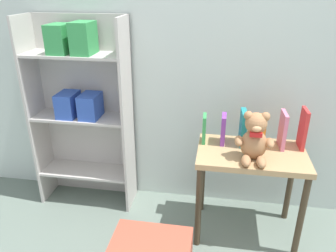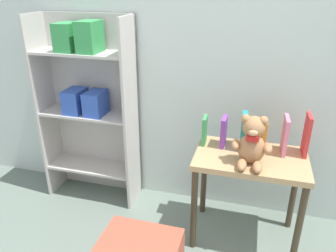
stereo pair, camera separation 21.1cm
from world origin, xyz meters
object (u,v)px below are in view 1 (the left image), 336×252
bookshelf_side (82,102)px  book_standing_green (204,129)px  book_standing_orange (262,131)px  book_standing_teal (243,128)px  book_standing_red (303,129)px  display_table (250,165)px  teddy_bear (255,138)px  book_standing_purple (223,129)px  book_standing_pink (283,130)px

bookshelf_side → book_standing_green: bookshelf_side is taller
book_standing_orange → book_standing_teal: bearing=-179.0°
book_standing_green → book_standing_red: size_ratio=0.72×
bookshelf_side → book_standing_orange: bearing=-5.2°
display_table → teddy_bear: bearing=-93.0°
book_standing_purple → bookshelf_side: bearing=174.4°
book_standing_green → teddy_bear: bearing=-33.7°
bookshelf_side → book_standing_red: size_ratio=5.43×
display_table → book_standing_teal: bearing=121.7°
display_table → book_standing_green: (-0.31, 0.10, 0.19)m
display_table → book_standing_green: book_standing_green is taller
bookshelf_side → book_standing_pink: 1.38m
book_standing_purple → book_standing_orange: (0.24, 0.01, 0.00)m
book_standing_purple → book_standing_pink: size_ratio=0.83×
bookshelf_side → teddy_bear: 1.22m
bookshelf_side → book_standing_orange: 1.26m
book_standing_purple → book_standing_orange: bearing=3.7°
book_standing_purple → book_standing_orange: book_standing_orange is taller
book_standing_purple → book_standing_teal: 0.12m
display_table → book_standing_red: bearing=20.5°
book_standing_red → teddy_bear: bearing=-147.8°
book_standing_purple → book_standing_teal: (0.12, 0.00, 0.02)m
bookshelf_side → book_standing_green: size_ratio=7.53×
bookshelf_side → book_standing_purple: bearing=-7.0°
teddy_bear → book_standing_orange: 0.21m
book_standing_teal → book_standing_red: (0.37, 0.02, 0.01)m
book_standing_purple → teddy_bear: bearing=-45.0°
book_standing_red → book_standing_orange: bearing=-179.4°
bookshelf_side → book_standing_orange: bookshelf_side is taller
display_table → book_standing_orange: 0.23m
book_standing_purple → book_standing_teal: book_standing_teal is taller
bookshelf_side → book_standing_teal: 1.14m
book_standing_green → book_standing_purple: size_ratio=0.95×
book_standing_teal → book_standing_pink: bearing=-2.0°
teddy_bear → book_standing_pink: (0.19, 0.19, -0.02)m
book_standing_red → display_table: bearing=-160.8°
book_standing_teal → book_standing_red: 0.37m
book_standing_pink → book_standing_red: book_standing_red is taller
book_standing_purple → book_standing_pink: (0.37, 0.01, 0.02)m
bookshelf_side → book_standing_purple: (1.00, -0.12, -0.09)m
bookshelf_side → book_standing_teal: bearing=-6.1°
teddy_bear → book_standing_green: teddy_bear is taller
display_table → book_standing_green: 0.37m
book_standing_purple → book_standing_pink: 0.37m
display_table → teddy_bear: (-0.00, -0.09, 0.23)m
book_standing_teal → book_standing_purple: bearing=178.6°
teddy_bear → book_standing_teal: 0.20m
book_standing_teal → book_standing_green: bearing=177.9°
book_standing_red → book_standing_pink: bearing=-175.3°
book_standing_green → book_standing_orange: 0.37m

